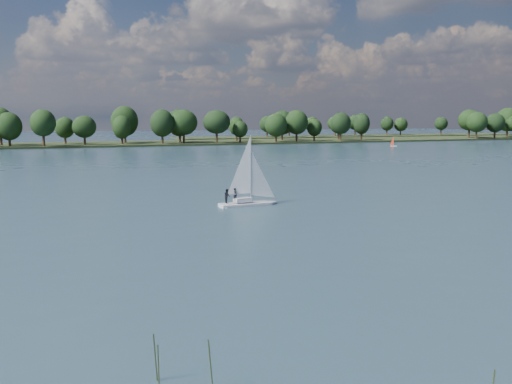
{
  "coord_description": "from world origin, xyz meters",
  "views": [
    {
      "loc": [
        -19.65,
        -26.92,
        11.34
      ],
      "look_at": [
        5.04,
        35.39,
        2.5
      ],
      "focal_mm": 40.0,
      "sensor_mm": 36.0,
      "label": 1
    }
  ],
  "objects": [
    {
      "name": "treeline",
      "position": [
        -8.37,
        207.75,
        8.15
      ],
      "size": [
        562.75,
        74.29,
        18.69
      ],
      "color": "black",
      "rests_on": "ground"
    },
    {
      "name": "dinghy_orange",
      "position": [
        112.4,
        160.42,
        0.97
      ],
      "size": [
        2.65,
        2.37,
        4.11
      ],
      "rotation": [
        0.0,
        0.0,
        -0.66
      ],
      "color": "silver",
      "rests_on": "ground"
    },
    {
      "name": "ground",
      "position": [
        0.0,
        100.0,
        0.0
      ],
      "size": [
        700.0,
        700.0,
        0.0
      ],
      "primitive_type": "plane",
      "color": "#233342",
      "rests_on": "ground"
    },
    {
      "name": "sailboat",
      "position": [
        5.71,
        40.77,
        2.65
      ],
      "size": [
        7.36,
        2.56,
        9.51
      ],
      "rotation": [
        0.0,
        0.0,
        0.08
      ],
      "color": "silver",
      "rests_on": "ground"
    },
    {
      "name": "far_shore",
      "position": [
        0.0,
        212.0,
        0.0
      ],
      "size": [
        660.0,
        40.0,
        1.5
      ],
      "primitive_type": "cube",
      "color": "black",
      "rests_on": "ground"
    },
    {
      "name": "far_shore_back",
      "position": [
        160.0,
        260.0,
        0.0
      ],
      "size": [
        220.0,
        30.0,
        1.4
      ],
      "primitive_type": "cube",
      "color": "black",
      "rests_on": "ground"
    }
  ]
}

